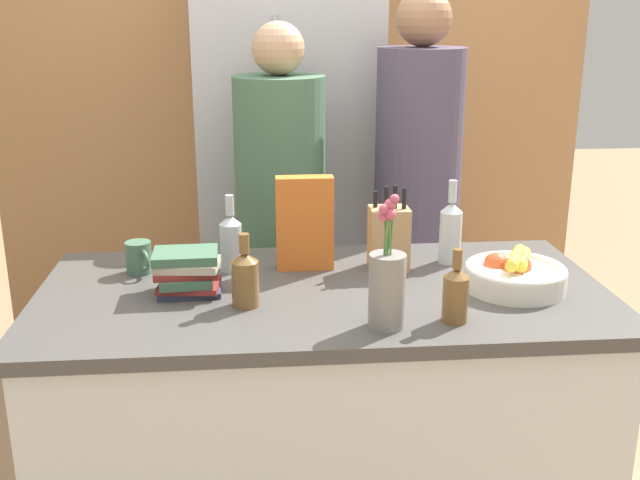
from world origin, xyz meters
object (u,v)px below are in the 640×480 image
object	(u,v)px
bottle_wine	(245,278)
knife_block	(389,238)
cereal_box	(305,223)
coffee_mug	(139,258)
person_at_sink	(281,217)
fruit_bowl	(515,274)
bottle_vinegar	(456,293)
book_stack	(187,272)
refrigerator	(288,166)
flower_vase	(387,286)
bottle_oil	(231,241)
person_in_blue	(417,195)
bottle_water	(450,231)

from	to	relation	value
bottle_wine	knife_block	bearing A→B (deg)	31.36
cereal_box	knife_block	bearing A→B (deg)	-5.48
coffee_mug	bottle_wine	world-z (taller)	bottle_wine
coffee_mug	person_at_sink	xyz separation A→B (m)	(0.46, 0.54, -0.03)
fruit_bowl	bottle_vinegar	size ratio (longest dim) A/B	1.47
book_stack	refrigerator	bearing A→B (deg)	74.50
refrigerator	person_at_sink	world-z (taller)	refrigerator
bottle_wine	flower_vase	bearing A→B (deg)	-26.12
bottle_vinegar	coffee_mug	bearing A→B (deg)	152.58
fruit_bowl	cereal_box	world-z (taller)	cereal_box
coffee_mug	book_stack	size ratio (longest dim) A/B	0.58
book_stack	bottle_oil	distance (m)	0.23
bottle_wine	person_in_blue	world-z (taller)	person_in_blue
coffee_mug	bottle_wine	bearing A→B (deg)	-42.02
refrigerator	book_stack	distance (m)	1.34
fruit_bowl	person_at_sink	size ratio (longest dim) A/B	0.18
bottle_vinegar	person_at_sink	distance (m)	1.09
knife_block	bottle_water	world-z (taller)	same
coffee_mug	refrigerator	bearing A→B (deg)	64.61
book_stack	bottle_oil	xyz separation A→B (m)	(0.12, 0.19, 0.03)
refrigerator	flower_vase	distance (m)	1.59
person_at_sink	cereal_box	bearing A→B (deg)	-59.19
bottle_water	person_at_sink	bearing A→B (deg)	135.22
coffee_mug	cereal_box	bearing A→B (deg)	-0.00
knife_block	flower_vase	distance (m)	0.46
fruit_bowl	bottle_vinegar	distance (m)	0.33
coffee_mug	bottle_vinegar	xyz separation A→B (m)	(0.89, -0.46, 0.03)
knife_block	coffee_mug	world-z (taller)	knife_block
book_stack	person_in_blue	distance (m)	1.12
refrigerator	fruit_bowl	bearing A→B (deg)	-65.68
fruit_bowl	book_stack	bearing A→B (deg)	177.16
bottle_water	person_in_blue	bearing A→B (deg)	89.44
bottle_water	bottle_oil	bearing A→B (deg)	-178.76
flower_vase	cereal_box	size ratio (longest dim) A/B	1.19
cereal_box	person_in_blue	bearing A→B (deg)	49.02
book_stack	bottle_vinegar	bearing A→B (deg)	-20.42
knife_block	bottle_water	xyz separation A→B (m)	(0.21, 0.04, 0.01)
knife_block	flower_vase	size ratio (longest dim) A/B	0.77
bottle_vinegar	bottle_water	world-z (taller)	bottle_water
bottle_vinegar	bottle_water	size ratio (longest dim) A/B	0.73
refrigerator	flower_vase	xyz separation A→B (m)	(0.18, -1.58, 0.01)
knife_block	person_in_blue	bearing A→B (deg)	69.58
bottle_water	person_in_blue	world-z (taller)	person_in_blue
cereal_box	person_in_blue	world-z (taller)	person_in_blue
refrigerator	bottle_wine	world-z (taller)	refrigerator
cereal_box	bottle_water	distance (m)	0.48
fruit_bowl	cereal_box	bearing A→B (deg)	158.47
book_stack	fruit_bowl	bearing A→B (deg)	-2.84
book_stack	bottle_water	xyz separation A→B (m)	(0.83, 0.21, 0.04)
knife_block	coffee_mug	bearing A→B (deg)	178.15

